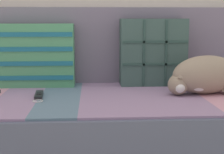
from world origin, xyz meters
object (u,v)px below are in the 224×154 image
object	(u,v)px
throw_pillow_striped	(34,55)
sleeping_cat	(204,76)
throw_pillow_quilted	(153,52)
game_remote_near	(39,95)
couch	(100,133)

from	to	relation	value
throw_pillow_striped	sleeping_cat	world-z (taller)	throw_pillow_striped
throw_pillow_quilted	game_remote_near	distance (m)	0.70
couch	sleeping_cat	world-z (taller)	sleeping_cat
throw_pillow_striped	game_remote_near	distance (m)	0.34
throw_pillow_quilted	couch	bearing A→B (deg)	-141.65
throw_pillow_quilted	throw_pillow_striped	distance (m)	0.67
throw_pillow_striped	game_remote_near	world-z (taller)	throw_pillow_striped
couch	sleeping_cat	distance (m)	0.60
sleeping_cat	game_remote_near	size ratio (longest dim) A/B	2.06
game_remote_near	sleeping_cat	bearing A→B (deg)	2.15
throw_pillow_quilted	throw_pillow_striped	xyz separation A→B (m)	(-0.67, -0.00, -0.01)
throw_pillow_quilted	game_remote_near	world-z (taller)	throw_pillow_quilted
couch	game_remote_near	world-z (taller)	game_remote_near
throw_pillow_quilted	sleeping_cat	size ratio (longest dim) A/B	0.89
couch	throw_pillow_quilted	world-z (taller)	throw_pillow_quilted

